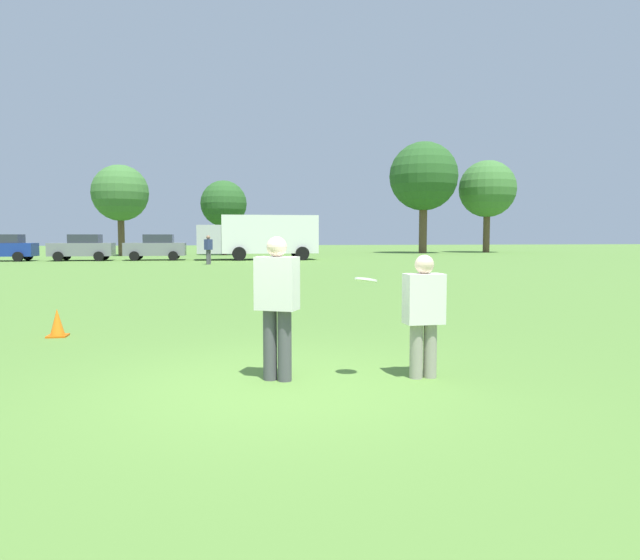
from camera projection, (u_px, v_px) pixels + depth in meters
ground_plane at (276, 386)px, 6.59m from camera, size 199.61×199.61×0.00m
player_thrower at (277, 300)px, 6.78m from camera, size 0.55×0.47×1.71m
player_defender at (424, 310)px, 6.91m from camera, size 0.47×0.28×1.49m
frisbee at (366, 280)px, 6.78m from camera, size 0.28×0.27×0.10m
traffic_cone at (57, 323)px, 9.78m from camera, size 0.32×0.32×0.48m
parked_car_center at (3, 248)px, 39.01m from camera, size 4.21×2.23×1.82m
parked_car_mid_right at (83, 247)px, 39.76m from camera, size 4.21×2.23×1.82m
parked_car_near_right at (156, 247)px, 40.62m from camera, size 4.21×2.23×1.82m
box_truck at (261, 235)px, 41.21m from camera, size 8.51×3.04×3.18m
bystander_field_marshal at (208, 248)px, 34.53m from camera, size 0.51×0.55×1.75m
tree_west_maple at (120, 193)px, 48.97m from camera, size 4.78×4.78×7.77m
tree_center_elm at (224, 204)px, 50.90m from camera, size 4.07×4.07×6.62m
tree_east_birch at (424, 177)px, 56.56m from camera, size 6.75×6.75×10.96m
tree_east_oak at (487, 189)px, 58.96m from camera, size 5.82×5.82×9.45m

